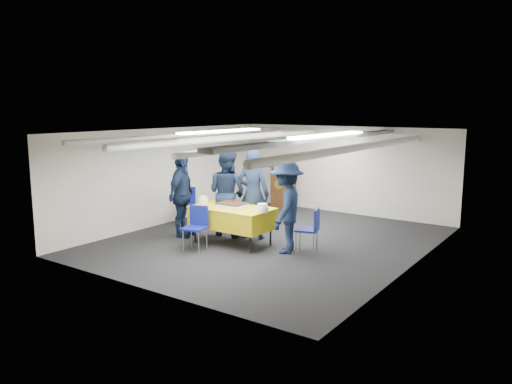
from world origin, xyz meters
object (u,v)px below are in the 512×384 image
chair_near (197,223)px  sailor_d (286,207)px  sailor_b (227,193)px  serving_table (232,217)px  podium (283,187)px  sailor_a (253,194)px  sailor_c (182,195)px  chair_left (188,201)px  sheet_cake (232,205)px  chair_right (311,226)px

chair_near → sailor_d: size_ratio=0.49×
chair_near → sailor_b: bearing=99.6°
serving_table → podium: 3.85m
serving_table → podium: podium is taller
chair_near → sailor_d: bearing=29.2°
chair_near → sailor_a: (0.40, 1.37, 0.43)m
podium → sailor_c: (-0.19, -3.84, 0.29)m
chair_near → sailor_b: size_ratio=0.46×
chair_near → chair_left: bearing=137.2°
chair_near → sheet_cake: bearing=66.2°
sailor_d → sailor_a: bearing=-133.0°
chair_right → sheet_cake: bearing=-166.8°
serving_table → sailor_d: bearing=5.7°
chair_right → podium: bearing=129.3°
serving_table → sailor_d: (1.22, 0.12, 0.34)m
chair_near → chair_right: 2.25m
serving_table → sailor_b: 0.82m
sailor_a → chair_near: bearing=59.0°
sheet_cake → chair_left: size_ratio=0.65×
podium → sailor_d: size_ratio=0.70×
chair_left → sheet_cake: bearing=-23.2°
sailor_a → sailor_c: sailor_a is taller
sheet_cake → sailor_a: (0.08, 0.65, 0.14)m
sailor_b → chair_left: bearing=-13.4°
sheet_cake → podium: bearing=106.2°
chair_near → sailor_b: sailor_b is taller
chair_left → sailor_d: bearing=-12.8°
serving_table → chair_near: bearing=-113.4°
sailor_a → sheet_cake: bearing=68.0°
serving_table → podium: bearing=106.3°
chair_right → chair_left: (-3.68, 0.49, 0.00)m
sheet_cake → chair_left: 2.24m
sheet_cake → chair_near: bearing=-113.8°
sheet_cake → sailor_a: size_ratio=0.30×
chair_near → sailor_a: sailor_a is taller
sheet_cake → chair_right: 1.71m
serving_table → sailor_a: bearing=82.7°
chair_left → sailor_c: size_ratio=0.48×
sailor_d → chair_left: bearing=-121.6°
podium → sailor_c: 3.85m
podium → chair_near: podium is taller
chair_near → chair_right: (1.96, 1.10, 0.00)m
sailor_a → sailor_c: size_ratio=1.06×
serving_table → chair_near: chair_near is taller
chair_near → chair_right: bearing=29.4°
sailor_a → sailor_d: (1.13, -0.51, -0.06)m
sheet_cake → sailor_c: bearing=-174.1°
chair_left → sailor_c: 1.32m
chair_right → sailor_c: sailor_c is taller
chair_left → sailor_d: size_ratio=0.49×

